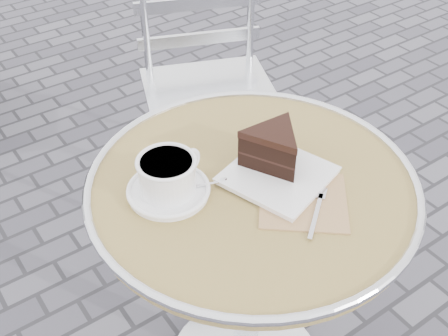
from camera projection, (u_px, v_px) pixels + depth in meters
cafe_table at (250, 235)px, 1.30m from camera, size 0.72×0.72×0.74m
cappuccino_set at (169, 178)px, 1.15m from camera, size 0.19×0.17×0.09m
cake_plate_set at (275, 154)px, 1.19m from camera, size 0.25×0.34×0.11m
bistro_chair at (204, 55)px, 1.91m from camera, size 0.56×0.56×0.96m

